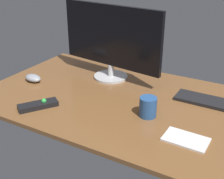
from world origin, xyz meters
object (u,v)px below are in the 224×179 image
(keyboard, at_px, (216,103))
(media_remote, at_px, (38,105))
(monitor, at_px, (111,40))
(computer_mouse, at_px, (33,78))
(coffee_mug, at_px, (148,107))
(notepad, at_px, (186,139))

(keyboard, relative_size, media_remote, 2.07)
(monitor, height_order, computer_mouse, monitor)
(keyboard, distance_m, computer_mouse, 0.97)
(coffee_mug, bearing_deg, monitor, 140.16)
(notepad, bearing_deg, computer_mouse, 171.42)
(keyboard, relative_size, notepad, 2.25)
(monitor, height_order, media_remote, monitor)
(keyboard, bearing_deg, monitor, 176.71)
(monitor, distance_m, keyboard, 0.63)
(computer_mouse, height_order, notepad, computer_mouse)
(keyboard, xyz_separation_m, media_remote, (-0.71, -0.44, 0.00))
(coffee_mug, bearing_deg, notepad, -25.85)
(computer_mouse, bearing_deg, notepad, 1.60)
(media_remote, bearing_deg, keyboard, -24.17)
(monitor, relative_size, keyboard, 1.64)
(monitor, relative_size, notepad, 3.68)
(keyboard, distance_m, media_remote, 0.83)
(media_remote, height_order, notepad, media_remote)
(computer_mouse, xyz_separation_m, coffee_mug, (0.71, -0.04, 0.03))
(keyboard, bearing_deg, notepad, -95.38)
(media_remote, bearing_deg, coffee_mug, -35.16)
(monitor, xyz_separation_m, notepad, (0.56, -0.40, -0.22))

